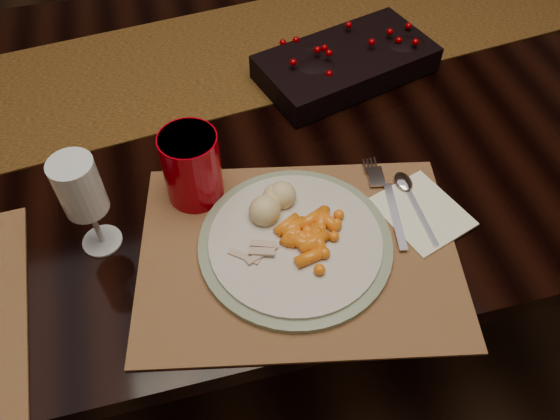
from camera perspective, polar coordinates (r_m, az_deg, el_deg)
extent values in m
plane|color=black|center=(1.66, -1.21, -9.66)|extent=(5.00, 5.00, 0.00)
cube|color=black|center=(1.34, -1.47, -1.86)|extent=(1.80, 1.00, 0.75)
cube|color=black|center=(1.23, -1.71, 16.60)|extent=(1.78, 0.57, 0.00)
cube|color=brown|center=(0.84, 1.97, -4.42)|extent=(0.55, 0.45, 0.00)
cylinder|color=beige|center=(0.84, 1.61, -3.43)|extent=(0.33, 0.33, 0.02)
cube|color=white|center=(0.91, 14.57, -0.22)|extent=(0.16, 0.17, 0.00)
cylinder|color=#9A000B|center=(0.88, -9.19, 4.46)|extent=(0.10, 0.10, 0.13)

